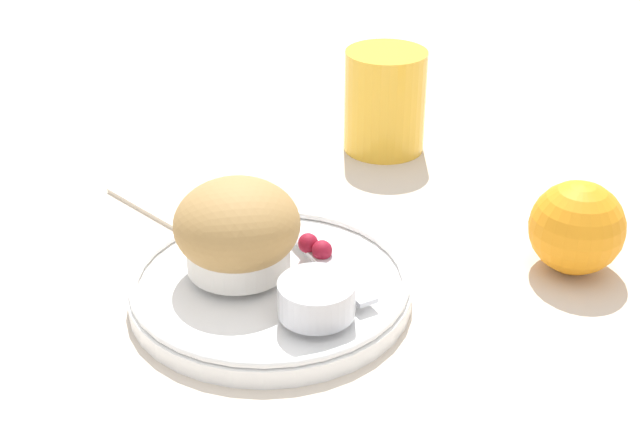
# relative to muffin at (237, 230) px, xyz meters

# --- Properties ---
(ground_plane) EXTENTS (3.00, 3.00, 0.00)m
(ground_plane) POSITION_rel_muffin_xyz_m (0.04, 0.02, -0.05)
(ground_plane) COLOR beige
(plate) EXTENTS (0.21, 0.21, 0.02)m
(plate) POSITION_rel_muffin_xyz_m (0.02, 0.01, -0.04)
(plate) COLOR white
(plate) RESTS_ON ground_plane
(muffin) EXTENTS (0.09, 0.09, 0.07)m
(muffin) POSITION_rel_muffin_xyz_m (0.00, 0.00, 0.00)
(muffin) COLOR silver
(muffin) RESTS_ON plate
(cream_ramekin) EXTENTS (0.05, 0.05, 0.02)m
(cream_ramekin) POSITION_rel_muffin_xyz_m (0.08, -0.00, -0.02)
(cream_ramekin) COLOR silver
(cream_ramekin) RESTS_ON plate
(berry_pair) EXTENTS (0.03, 0.02, 0.02)m
(berry_pair) POSITION_rel_muffin_xyz_m (0.03, 0.05, -0.02)
(berry_pair) COLOR maroon
(berry_pair) RESTS_ON plate
(butter_knife) EXTENTS (0.15, 0.06, 0.00)m
(butter_knife) POSITION_rel_muffin_xyz_m (0.03, 0.05, -0.03)
(butter_knife) COLOR silver
(butter_knife) RESTS_ON plate
(orange_fruit) EXTENTS (0.07, 0.07, 0.07)m
(orange_fruit) POSITION_rel_muffin_xyz_m (0.16, 0.20, -0.01)
(orange_fruit) COLOR orange
(orange_fruit) RESTS_ON ground_plane
(juice_glass) EXTENTS (0.08, 0.08, 0.10)m
(juice_glass) POSITION_rel_muffin_xyz_m (-0.09, 0.27, -0.00)
(juice_glass) COLOR gold
(juice_glass) RESTS_ON ground_plane
(folded_napkin) EXTENTS (0.10, 0.06, 0.01)m
(folded_napkin) POSITION_rel_muffin_xyz_m (-0.15, 0.05, -0.05)
(folded_napkin) COLOR beige
(folded_napkin) RESTS_ON ground_plane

